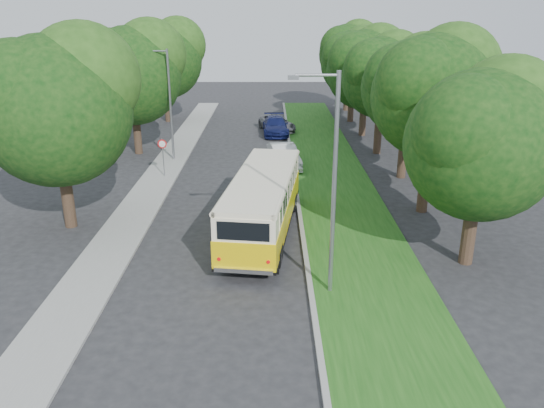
{
  "coord_description": "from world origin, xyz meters",
  "views": [
    {
      "loc": [
        2.12,
        -19.7,
        9.75
      ],
      "look_at": [
        2.19,
        2.98,
        1.5
      ],
      "focal_mm": 35.0,
      "sensor_mm": 36.0,
      "label": 1
    }
  ],
  "objects_px": {
    "lamppost_far": "(169,101)",
    "car_blue": "(275,126)",
    "lamppost_near": "(332,180)",
    "car_grey": "(277,124)",
    "car_silver": "(259,179)",
    "vintage_bus": "(263,205)",
    "car_white": "(284,156)"
  },
  "relations": [
    {
      "from": "car_grey",
      "to": "lamppost_near",
      "type": "bearing_deg",
      "value": -104.71
    },
    {
      "from": "lamppost_near",
      "to": "car_white",
      "type": "distance_m",
      "value": 17.21
    },
    {
      "from": "lamppost_far",
      "to": "car_white",
      "type": "relative_size",
      "value": 1.64
    },
    {
      "from": "car_blue",
      "to": "car_grey",
      "type": "height_order",
      "value": "car_blue"
    },
    {
      "from": "lamppost_far",
      "to": "car_silver",
      "type": "xyz_separation_m",
      "value": [
        6.17,
        -6.38,
        -3.49
      ]
    },
    {
      "from": "lamppost_far",
      "to": "car_blue",
      "type": "height_order",
      "value": "lamppost_far"
    },
    {
      "from": "car_blue",
      "to": "car_grey",
      "type": "distance_m",
      "value": 1.27
    },
    {
      "from": "lamppost_near",
      "to": "car_white",
      "type": "bearing_deg",
      "value": 94.11
    },
    {
      "from": "car_silver",
      "to": "car_grey",
      "type": "bearing_deg",
      "value": 100.46
    },
    {
      "from": "lamppost_far",
      "to": "car_grey",
      "type": "xyz_separation_m",
      "value": [
        7.4,
        9.62,
        -3.46
      ]
    },
    {
      "from": "lamppost_near",
      "to": "car_grey",
      "type": "xyz_separation_m",
      "value": [
        -1.51,
        28.12,
        -3.71
      ]
    },
    {
      "from": "car_white",
      "to": "vintage_bus",
      "type": "bearing_deg",
      "value": -106.49
    },
    {
      "from": "vintage_bus",
      "to": "lamppost_far",
      "type": "bearing_deg",
      "value": 124.07
    },
    {
      "from": "vintage_bus",
      "to": "car_white",
      "type": "distance_m",
      "value": 11.44
    },
    {
      "from": "lamppost_near",
      "to": "car_grey",
      "type": "relative_size",
      "value": 1.7
    },
    {
      "from": "lamppost_near",
      "to": "car_blue",
      "type": "relative_size",
      "value": 1.59
    },
    {
      "from": "car_silver",
      "to": "car_grey",
      "type": "relative_size",
      "value": 0.78
    },
    {
      "from": "lamppost_near",
      "to": "car_blue",
      "type": "height_order",
      "value": "lamppost_near"
    },
    {
      "from": "lamppost_far",
      "to": "car_silver",
      "type": "distance_m",
      "value": 9.53
    },
    {
      "from": "car_silver",
      "to": "lamppost_far",
      "type": "bearing_deg",
      "value": 148.9
    },
    {
      "from": "vintage_bus",
      "to": "car_blue",
      "type": "relative_size",
      "value": 1.96
    },
    {
      "from": "lamppost_near",
      "to": "car_silver",
      "type": "distance_m",
      "value": 12.98
    },
    {
      "from": "car_silver",
      "to": "car_white",
      "type": "height_order",
      "value": "car_white"
    },
    {
      "from": "car_grey",
      "to": "car_silver",
      "type": "bearing_deg",
      "value": -112.17
    },
    {
      "from": "lamppost_near",
      "to": "car_grey",
      "type": "height_order",
      "value": "lamppost_near"
    },
    {
      "from": "lamppost_near",
      "to": "lamppost_far",
      "type": "xyz_separation_m",
      "value": [
        -8.91,
        18.5,
        -0.25
      ]
    },
    {
      "from": "lamppost_far",
      "to": "car_blue",
      "type": "relative_size",
      "value": 1.49
    },
    {
      "from": "vintage_bus",
      "to": "car_grey",
      "type": "height_order",
      "value": "vintage_bus"
    },
    {
      "from": "vintage_bus",
      "to": "car_silver",
      "type": "distance_m",
      "value": 6.75
    },
    {
      "from": "vintage_bus",
      "to": "car_silver",
      "type": "xyz_separation_m",
      "value": [
        -0.3,
        6.69,
        -0.85
      ]
    },
    {
      "from": "lamppost_near",
      "to": "lamppost_far",
      "type": "distance_m",
      "value": 20.53
    },
    {
      "from": "lamppost_far",
      "to": "car_silver",
      "type": "bearing_deg",
      "value": -45.95
    }
  ]
}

